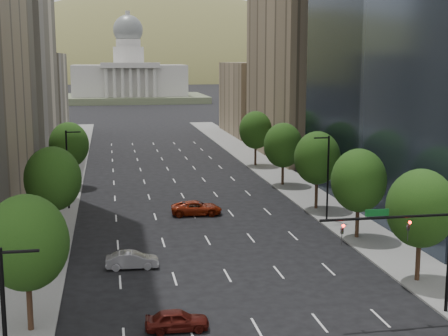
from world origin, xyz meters
TOP-DOWN VIEW (x-y plane):
  - sidewalk_left at (-15.50, 60.00)m, footprint 6.00×200.00m
  - sidewalk_right at (15.50, 60.00)m, footprint 6.00×200.00m
  - midrise_cream_left at (-25.00, 103.00)m, footprint 14.00×30.00m
  - filler_left at (-25.00, 136.00)m, footprint 14.00×26.00m
  - parking_tan_right at (25.00, 100.00)m, footprint 14.00×30.00m
  - filler_right at (25.00, 133.00)m, footprint 14.00×26.00m
  - tree_right_1 at (14.00, 36.00)m, footprint 5.20×5.20m
  - tree_right_2 at (14.00, 48.00)m, footprint 5.20×5.20m
  - tree_right_3 at (14.00, 60.00)m, footprint 5.20×5.20m
  - tree_right_4 at (14.00, 74.00)m, footprint 5.20×5.20m
  - tree_right_5 at (14.00, 90.00)m, footprint 5.20×5.20m
  - tree_left_0 at (-14.00, 32.00)m, footprint 5.20×5.20m
  - tree_left_1 at (-14.00, 52.00)m, footprint 5.20×5.20m
  - tree_left_2 at (-14.00, 78.00)m, footprint 5.20×5.20m
  - streetlight_rn at (13.44, 55.00)m, footprint 1.70×0.20m
  - streetlight_ln at (-13.44, 65.00)m, footprint 1.70×0.20m
  - traffic_signal at (10.53, 30.00)m, footprint 9.12×0.40m
  - capitol at (0.00, 249.71)m, footprint 60.00×40.00m
  - foothills at (34.67, 599.39)m, footprint 720.00×413.00m
  - car_maroon at (-5.00, 30.52)m, footprint 4.06×1.75m
  - car_silver at (-7.29, 43.09)m, footprint 4.30×1.62m
  - car_red_far at (0.35, 59.95)m, footprint 5.68×2.92m

SIDE VIEW (x-z plane):
  - foothills at x=34.67m, z-range -169.28..93.72m
  - sidewalk_left at x=-15.50m, z-range 0.00..0.15m
  - sidewalk_right at x=15.50m, z-range 0.00..0.15m
  - car_maroon at x=-5.00m, z-range 0.00..1.37m
  - car_silver at x=-7.29m, z-range 0.00..1.40m
  - car_red_far at x=0.35m, z-range 0.00..1.53m
  - streetlight_rn at x=13.44m, z-range 0.34..9.34m
  - streetlight_ln at x=-13.44m, z-range 0.34..9.34m
  - traffic_signal at x=10.53m, z-range 1.49..8.86m
  - tree_right_4 at x=14.00m, z-range 1.23..9.69m
  - tree_right_2 at x=14.00m, z-range 1.30..9.91m
  - tree_left_2 at x=-14.00m, z-range 1.34..10.02m
  - tree_right_1 at x=14.00m, z-range 1.37..10.12m
  - tree_right_5 at x=14.00m, z-range 1.37..10.12m
  - tree_left_0 at x=-14.00m, z-range 1.37..10.12m
  - tree_right_3 at x=14.00m, z-range 1.44..10.34m
  - tree_left_1 at x=-14.00m, z-range 1.48..10.45m
  - filler_right at x=25.00m, z-range 0.00..16.00m
  - capitol at x=0.00m, z-range -9.02..26.18m
  - filler_left at x=-25.00m, z-range 0.00..18.00m
  - parking_tan_right at x=25.00m, z-range 0.00..30.00m
  - midrise_cream_left at x=-25.00m, z-range 0.00..35.00m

